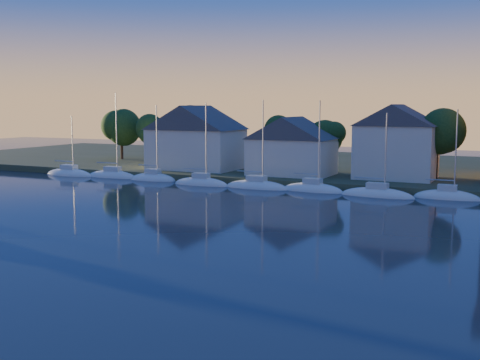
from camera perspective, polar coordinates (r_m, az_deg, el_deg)
The scene contains 8 objects.
ground at distance 33.91m, azimuth -21.39°, elevation -11.74°, with size 260.00×260.00×0.00m, color black.
shoreline_land at distance 100.07m, azimuth 11.82°, elevation 0.84°, with size 160.00×50.00×2.00m, color #384226.
wooden_dock at distance 78.10m, azimuth 7.73°, elevation -0.81°, with size 120.00×3.00×1.00m, color brown.
clubhouse_west at distance 91.98m, azimuth -4.19°, elevation 4.14°, with size 13.65×9.45×9.64m.
clubhouse_centre at distance 84.26m, azimuth 4.96°, elevation 3.31°, with size 11.55×8.40×8.08m.
clubhouse_east at distance 82.27m, azimuth 14.64°, elevation 3.62°, with size 10.50×8.40×9.80m.
tree_line at distance 87.44m, azimuth 11.31°, elevation 4.68°, with size 93.40×5.40×8.90m.
moored_fleet at distance 74.09m, azimuth 9.95°, elevation -1.20°, with size 95.50×2.40×12.05m.
Camera 1 is at (23.87, -21.59, 10.68)m, focal length 45.00 mm.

